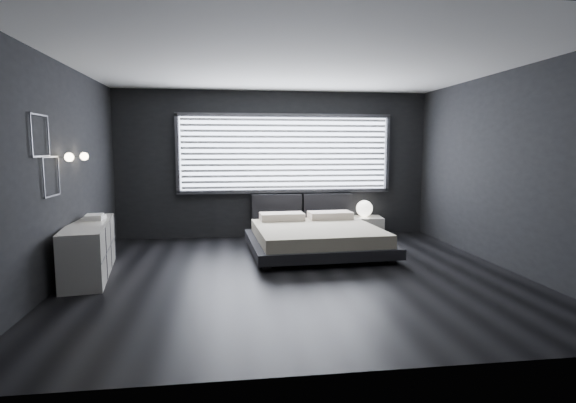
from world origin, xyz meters
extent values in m
plane|color=black|center=(0.00, 0.00, 0.00)|extent=(6.00, 6.00, 0.00)
plane|color=silver|center=(0.00, 0.00, 2.80)|extent=(6.00, 6.00, 0.00)
cube|color=black|center=(0.00, 2.75, 1.40)|extent=(6.00, 0.04, 2.80)
cube|color=black|center=(0.00, -2.75, 1.40)|extent=(6.00, 0.04, 2.80)
cube|color=black|center=(-3.00, 0.00, 1.40)|extent=(0.04, 5.50, 2.80)
cube|color=black|center=(3.00, 0.00, 1.40)|extent=(0.04, 5.50, 2.80)
cube|color=white|center=(0.20, 2.73, 1.61)|extent=(4.00, 0.02, 1.38)
cube|color=#47474C|center=(-1.84, 2.70, 1.61)|extent=(0.06, 0.08, 1.48)
cube|color=#47474C|center=(2.24, 2.70, 1.61)|extent=(0.06, 0.08, 1.48)
cube|color=#47474C|center=(0.20, 2.70, 2.34)|extent=(4.14, 0.08, 0.06)
cube|color=#47474C|center=(0.20, 2.70, 0.88)|extent=(4.14, 0.08, 0.06)
cube|color=silver|center=(0.20, 2.67, 1.61)|extent=(3.94, 0.03, 1.32)
cube|color=black|center=(0.02, 2.64, 0.57)|extent=(0.96, 0.16, 0.52)
cube|color=black|center=(1.02, 2.64, 0.57)|extent=(0.96, 0.16, 0.52)
cylinder|color=silver|center=(-2.95, 0.05, 1.60)|extent=(0.10, 0.02, 0.02)
sphere|color=#FFE5B7|center=(-2.88, 0.05, 1.60)|extent=(0.11, 0.11, 0.11)
cylinder|color=silver|center=(-2.95, 0.65, 1.60)|extent=(0.10, 0.02, 0.02)
sphere|color=#FFE5B7|center=(-2.88, 0.65, 1.60)|extent=(0.11, 0.11, 0.11)
cube|color=#47474C|center=(-2.98, -0.55, 2.08)|extent=(0.01, 0.46, 0.02)
cube|color=#47474C|center=(-2.98, -0.55, 1.62)|extent=(0.01, 0.46, 0.02)
cube|color=#47474C|center=(-2.98, -0.32, 1.85)|extent=(0.01, 0.02, 0.46)
cube|color=#47474C|center=(-2.98, -0.78, 1.85)|extent=(0.01, 0.02, 0.46)
cube|color=#47474C|center=(-2.98, -0.30, 1.61)|extent=(0.01, 0.46, 0.02)
cube|color=#47474C|center=(-2.98, -0.30, 1.15)|extent=(0.01, 0.46, 0.02)
cube|color=#47474C|center=(-2.98, -0.07, 1.38)|extent=(0.01, 0.02, 0.46)
cube|color=#47474C|center=(-2.98, -0.53, 1.38)|extent=(0.01, 0.02, 0.46)
cube|color=black|center=(-0.38, 0.31, 0.04)|extent=(0.12, 0.12, 0.08)
cube|color=black|center=(1.50, 0.41, 0.04)|extent=(0.12, 0.12, 0.08)
cube|color=black|center=(-0.46, 1.99, 0.04)|extent=(0.12, 0.12, 0.08)
cube|color=black|center=(1.42, 2.09, 0.04)|extent=(0.12, 0.12, 0.08)
cube|color=black|center=(0.52, 1.20, 0.16)|extent=(2.28, 2.19, 0.16)
cube|color=#B7AE93|center=(0.52, 1.20, 0.34)|extent=(2.04, 2.04, 0.20)
cube|color=beige|center=(0.04, 1.95, 0.50)|extent=(0.79, 0.45, 0.13)
cube|color=beige|center=(0.93, 1.99, 0.50)|extent=(0.79, 0.45, 0.13)
cube|color=silver|center=(1.72, 2.44, 0.19)|extent=(0.72, 0.63, 0.39)
sphere|color=white|center=(1.72, 2.47, 0.55)|extent=(0.32, 0.32, 0.32)
cube|color=silver|center=(-2.78, 0.32, 0.36)|extent=(0.75, 1.84, 0.71)
cube|color=#47474C|center=(-2.53, 0.36, 0.36)|extent=(0.27, 1.74, 0.69)
cube|color=silver|center=(-2.80, 0.66, 0.73)|extent=(0.28, 0.36, 0.04)
cube|color=silver|center=(-2.79, 0.64, 0.77)|extent=(0.27, 0.33, 0.03)
camera|label=1|loc=(-0.91, -5.92, 1.71)|focal=28.00mm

